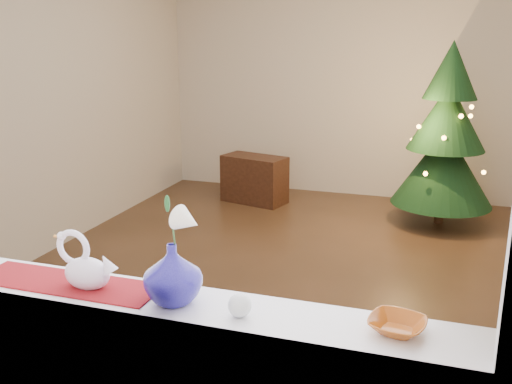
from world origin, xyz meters
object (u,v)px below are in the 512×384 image
paperweight (240,305)px  amber_dish (397,326)px  swan (86,262)px  blue_vase (173,269)px  side_table (254,179)px  xmas_tree (446,135)px

paperweight → amber_dish: bearing=6.6°
swan → amber_dish: size_ratio=1.63×
blue_vase → side_table: bearing=104.7°
blue_vase → amber_dish: 0.74m
blue_vase → side_table: blue_vase is taller
xmas_tree → side_table: (-1.96, 0.14, -0.62)m
side_table → blue_vase: bearing=-60.6°
blue_vase → amber_dish: bearing=2.3°
xmas_tree → side_table: size_ratio=2.54×
blue_vase → side_table: 4.43m
amber_dish → side_table: 4.62m
swan → blue_vase: bearing=-23.4°
swan → paperweight: 0.59m
blue_vase → paperweight: bearing=-6.3°
swan → blue_vase: blue_vase is taller
blue_vase → amber_dish: blue_vase is taller
amber_dish → xmas_tree: size_ratio=0.08×
paperweight → side_table: 4.51m
swan → paperweight: bearing=-25.6°
amber_dish → blue_vase: bearing=-177.7°
swan → amber_dish: bearing=-21.1°
swan → xmas_tree: 4.24m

